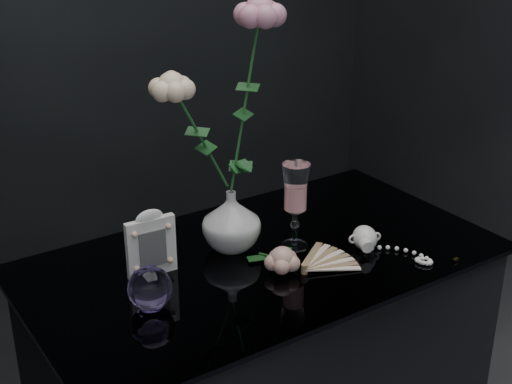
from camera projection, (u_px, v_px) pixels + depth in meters
vase at (231, 220)px, 1.60m from camera, size 0.17×0.17×0.14m
wine_glass at (295, 207)px, 1.59m from camera, size 0.08×0.08×0.20m
picture_frame at (151, 242)px, 1.49m from camera, size 0.12×0.09×0.15m
paperweight at (150, 288)px, 1.38m from camera, size 0.10×0.10×0.09m
paper_fan at (305, 268)px, 1.52m from camera, size 0.25×0.20×0.03m
loose_rose at (282, 259)px, 1.52m from camera, size 0.17×0.20×0.06m
pearl_jar at (365, 237)px, 1.62m from camera, size 0.25×0.25×0.06m
roses at (226, 103)px, 1.48m from camera, size 0.30×0.12×0.48m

